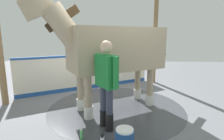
# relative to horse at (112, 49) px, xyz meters

# --- Properties ---
(ground_plane) EXTENTS (16.00, 16.00, 0.02)m
(ground_plane) POSITION_rel_horse_xyz_m (-0.02, -0.26, -1.46)
(ground_plane) COLOR slate
(wet_patch) EXTENTS (3.32, 3.32, 0.00)m
(wet_patch) POSITION_rel_horse_xyz_m (-0.10, -0.06, -1.45)
(wet_patch) COLOR #42444C
(wet_patch) RESTS_ON ground
(barrier_wall) EXTENTS (3.92, 2.45, 1.16)m
(barrier_wall) POSITION_rel_horse_xyz_m (0.86, -1.63, -0.91)
(barrier_wall) COLOR silver
(barrier_wall) RESTS_ON ground
(roof_post_far) EXTENTS (0.16, 0.16, 3.10)m
(roof_post_far) POSITION_rel_horse_xyz_m (-1.41, -2.64, 0.10)
(roof_post_far) COLOR olive
(roof_post_far) RESTS_ON ground
(horse) EXTENTS (3.11, 2.14, 2.56)m
(horse) POSITION_rel_horse_xyz_m (0.00, 0.00, 0.00)
(horse) COLOR tan
(horse) RESTS_ON ground
(handler) EXTENTS (0.47, 0.56, 1.67)m
(handler) POSITION_rel_horse_xyz_m (0.04, 0.97, -0.48)
(handler) COLOR black
(handler) RESTS_ON ground
(wash_bucket) EXTENTS (0.31, 0.31, 0.32)m
(wash_bucket) POSITION_rel_horse_xyz_m (-0.31, 1.56, -1.29)
(wash_bucket) COLOR #1E478C
(wash_bucket) RESTS_ON ground
(bottle_spray) EXTENTS (0.06, 0.06, 0.20)m
(bottle_spray) POSITION_rel_horse_xyz_m (0.43, 1.38, -1.36)
(bottle_spray) COLOR #4CA559
(bottle_spray) RESTS_ON ground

